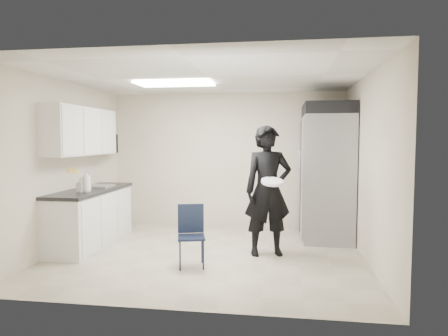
% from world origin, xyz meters
% --- Properties ---
extents(floor, '(4.50, 4.50, 0.00)m').
position_xyz_m(floor, '(0.00, 0.00, 0.00)').
color(floor, tan).
rests_on(floor, ground).
extents(ceiling, '(4.50, 4.50, 0.00)m').
position_xyz_m(ceiling, '(0.00, 0.00, 2.60)').
color(ceiling, silver).
rests_on(ceiling, back_wall).
extents(back_wall, '(4.50, 0.00, 4.50)m').
position_xyz_m(back_wall, '(0.00, 2.00, 1.30)').
color(back_wall, beige).
rests_on(back_wall, floor).
extents(left_wall, '(0.00, 4.00, 4.00)m').
position_xyz_m(left_wall, '(-2.25, 0.00, 1.30)').
color(left_wall, beige).
rests_on(left_wall, floor).
extents(right_wall, '(0.00, 4.00, 4.00)m').
position_xyz_m(right_wall, '(2.25, 0.00, 1.30)').
color(right_wall, beige).
rests_on(right_wall, floor).
extents(ceiling_panel, '(1.20, 0.60, 0.02)m').
position_xyz_m(ceiling_panel, '(-0.60, 0.40, 2.57)').
color(ceiling_panel, white).
rests_on(ceiling_panel, ceiling).
extents(lower_counter, '(0.60, 1.90, 0.86)m').
position_xyz_m(lower_counter, '(-1.95, 0.20, 0.43)').
color(lower_counter, silver).
rests_on(lower_counter, floor).
extents(countertop, '(0.64, 1.95, 0.05)m').
position_xyz_m(countertop, '(-1.95, 0.20, 0.89)').
color(countertop, black).
rests_on(countertop, lower_counter).
extents(sink, '(0.42, 0.40, 0.14)m').
position_xyz_m(sink, '(-1.93, 0.45, 0.87)').
color(sink, gray).
rests_on(sink, countertop).
extents(faucet, '(0.02, 0.02, 0.24)m').
position_xyz_m(faucet, '(-2.13, 0.45, 1.02)').
color(faucet, silver).
rests_on(faucet, countertop).
extents(upper_cabinets, '(0.35, 1.80, 0.75)m').
position_xyz_m(upper_cabinets, '(-2.08, 0.20, 1.83)').
color(upper_cabinets, silver).
rests_on(upper_cabinets, left_wall).
extents(towel_dispenser, '(0.22, 0.30, 0.35)m').
position_xyz_m(towel_dispenser, '(-2.14, 1.35, 1.62)').
color(towel_dispenser, black).
rests_on(towel_dispenser, left_wall).
extents(notice_sticker_left, '(0.00, 0.12, 0.07)m').
position_xyz_m(notice_sticker_left, '(-2.24, 0.10, 1.22)').
color(notice_sticker_left, yellow).
rests_on(notice_sticker_left, left_wall).
extents(notice_sticker_right, '(0.00, 0.12, 0.07)m').
position_xyz_m(notice_sticker_right, '(-2.24, 0.30, 1.18)').
color(notice_sticker_right, yellow).
rests_on(notice_sticker_right, left_wall).
extents(commercial_fridge, '(0.80, 1.35, 2.10)m').
position_xyz_m(commercial_fridge, '(1.83, 1.27, 1.05)').
color(commercial_fridge, gray).
rests_on(commercial_fridge, floor).
extents(fridge_compressor, '(0.80, 1.35, 0.20)m').
position_xyz_m(fridge_compressor, '(1.83, 1.27, 2.20)').
color(fridge_compressor, black).
rests_on(fridge_compressor, commercial_fridge).
extents(folding_chair, '(0.43, 0.43, 0.80)m').
position_xyz_m(folding_chair, '(-0.11, -0.64, 0.40)').
color(folding_chair, black).
rests_on(folding_chair, floor).
extents(man_tuxedo, '(0.80, 0.64, 1.90)m').
position_xyz_m(man_tuxedo, '(0.88, 0.08, 0.95)').
color(man_tuxedo, black).
rests_on(man_tuxedo, floor).
extents(bucket_lid, '(0.38, 0.38, 0.04)m').
position_xyz_m(bucket_lid, '(0.95, -0.16, 1.11)').
color(bucket_lid, white).
rests_on(bucket_lid, man_tuxedo).
extents(soap_bottle_a, '(0.18, 0.18, 0.33)m').
position_xyz_m(soap_bottle_a, '(-1.82, -0.16, 1.07)').
color(soap_bottle_a, white).
rests_on(soap_bottle_a, countertop).
extents(soap_bottle_b, '(0.12, 0.12, 0.22)m').
position_xyz_m(soap_bottle_b, '(-1.91, -0.18, 1.02)').
color(soap_bottle_b, '#B4B5C1').
rests_on(soap_bottle_b, countertop).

